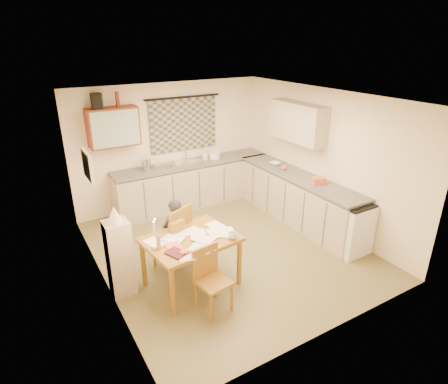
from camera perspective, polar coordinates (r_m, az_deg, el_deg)
floor at (r=6.38m, az=0.52°, el=-8.70°), size 4.00×4.50×0.02m
ceiling at (r=5.50m, az=0.61°, el=14.31°), size 4.00×4.50×0.02m
wall_back at (r=7.75m, az=-8.19°, el=7.03°), size 4.00×0.02×2.50m
wall_front at (r=4.24m, az=16.72°, el=-7.50°), size 4.00×0.02×2.50m
wall_left at (r=5.15m, az=-18.95°, el=-2.20°), size 0.02×4.50×2.50m
wall_right at (r=7.02m, az=14.80°, el=4.85°), size 0.02×4.50×2.50m
window_blind at (r=7.73m, az=-6.16°, el=10.15°), size 1.45×0.03×1.05m
curtain_rod at (r=7.61m, az=-6.27°, el=14.17°), size 1.60×0.04×0.04m
wall_cabinet at (r=7.10m, az=-16.53°, el=9.48°), size 0.90×0.34×0.70m
wall_cabinet_glass at (r=6.94m, az=-16.16°, el=9.23°), size 0.84×0.02×0.64m
upper_cabinet_right at (r=7.13m, az=11.11°, el=10.45°), size 0.34×1.30×0.70m
framed_print at (r=5.37m, az=-20.10°, el=3.82°), size 0.04×0.50×0.40m
print_canvas at (r=5.38m, az=-19.84°, el=3.87°), size 0.01×0.42×0.32m
counter_back at (r=7.86m, az=-4.75°, el=1.27°), size 3.30×0.62×0.92m
counter_right at (r=7.26m, az=11.06°, el=-0.96°), size 0.62×2.95×0.92m
stove at (r=6.46m, az=18.68°, el=-5.12°), size 0.56×0.56×0.86m
sink at (r=7.68m, az=-5.38°, el=4.13°), size 0.66×0.60×0.10m
tap at (r=7.79m, az=-5.83°, el=5.78°), size 0.04×0.04×0.28m
dish_rack at (r=7.46m, az=-9.20°, el=3.93°), size 0.44×0.42×0.06m
kettle at (r=7.32m, az=-11.79°, el=4.11°), size 0.20×0.20×0.24m
mixing_bowl at (r=7.90m, az=-1.49°, el=5.68°), size 0.28×0.28×0.16m
soap_bottle at (r=7.84m, az=-2.99°, el=5.71°), size 0.11×0.12×0.21m
bowl at (r=7.59m, az=7.78°, el=4.33°), size 0.36×0.36×0.05m
orange_bag at (r=6.73m, az=14.18°, el=1.70°), size 0.26×0.23×0.12m
fruit_orange at (r=7.30m, az=9.16°, el=3.69°), size 0.10×0.10×0.10m
speaker at (r=6.96m, az=-18.89°, el=13.00°), size 0.17×0.21×0.26m
bottle_green at (r=6.98m, az=-18.21°, el=13.10°), size 0.08×0.08×0.26m
bottle_brown at (r=7.05m, az=-15.94°, el=13.44°), size 0.07×0.07×0.26m
dining_table at (r=5.38m, az=-4.98°, el=-10.44°), size 1.32×1.07×0.75m
chair_far at (r=5.85m, az=-7.74°, el=-8.36°), size 0.61×0.61×1.02m
chair_near at (r=5.00m, az=-1.71°, el=-14.87°), size 0.44×0.44×0.86m
person at (r=5.71m, az=-7.44°, el=-6.33°), size 0.50×0.41×1.12m
shelf_stand at (r=5.30m, az=-15.60°, el=-9.69°), size 0.32×0.30×1.09m
lampshade at (r=4.99m, az=-16.38°, el=-3.29°), size 0.20×0.20×0.22m
letter_rack at (r=5.34m, az=-7.16°, el=-5.22°), size 0.24×0.15×0.16m
mug at (r=5.13m, az=1.33°, el=-6.65°), size 0.18×0.18×0.10m
magazine at (r=4.80m, az=-8.08°, el=-9.69°), size 0.38×0.40×0.02m
book at (r=4.95m, az=-8.60°, el=-8.63°), size 0.22×0.28×0.02m
orange_box at (r=4.84m, az=-6.01°, el=-9.14°), size 0.13×0.09×0.04m
eyeglasses at (r=5.02m, az=-2.02°, el=-7.87°), size 0.13×0.05×0.02m
candle_holder at (r=4.96m, az=-9.97°, el=-7.59°), size 0.08×0.08×0.18m
candle at (r=4.86m, az=-10.58°, el=-5.62°), size 0.03×0.03×0.22m
candle_flame at (r=4.84m, az=-10.50°, el=-4.11°), size 0.02×0.02×0.02m
papers at (r=5.17m, az=-4.18°, el=-6.96°), size 1.26×0.91×0.02m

